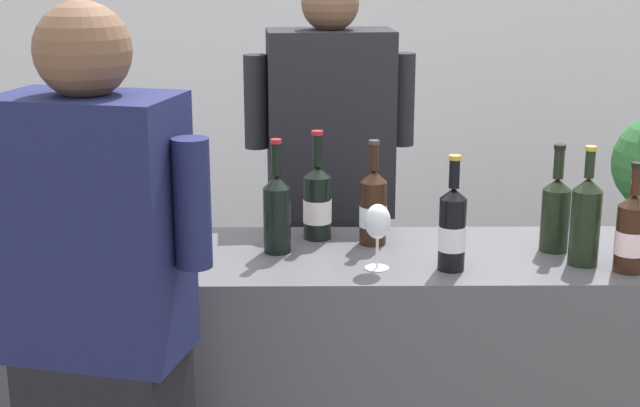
% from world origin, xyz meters
% --- Properties ---
extents(wall_back, '(8.00, 0.10, 2.80)m').
position_xyz_m(wall_back, '(0.00, 2.60, 1.40)').
color(wall_back, white).
rests_on(wall_back, ground_plane).
extents(counter, '(2.33, 0.53, 0.95)m').
position_xyz_m(counter, '(0.00, 0.00, 0.48)').
color(counter, '#4C4C51').
rests_on(counter, ground_plane).
extents(wine_bottle_0, '(0.08, 0.08, 0.34)m').
position_xyz_m(wine_bottle_0, '(-0.50, 0.12, 1.08)').
color(wine_bottle_0, black).
rests_on(wine_bottle_0, counter).
extents(wine_bottle_1, '(0.08, 0.08, 0.33)m').
position_xyz_m(wine_bottle_1, '(-0.64, -0.06, 1.07)').
color(wine_bottle_1, black).
rests_on(wine_bottle_1, counter).
extents(wine_bottle_2, '(0.08, 0.08, 0.33)m').
position_xyz_m(wine_bottle_2, '(0.63, -0.10, 1.08)').
color(wine_bottle_2, black).
rests_on(wine_bottle_2, counter).
extents(wine_bottle_3, '(0.08, 0.08, 0.31)m').
position_xyz_m(wine_bottle_3, '(0.58, 0.03, 1.07)').
color(wine_bottle_3, black).
rests_on(wine_bottle_3, counter).
extents(wine_bottle_4, '(0.08, 0.08, 0.34)m').
position_xyz_m(wine_bottle_4, '(-0.52, -0.03, 1.07)').
color(wine_bottle_4, black).
rests_on(wine_bottle_4, counter).
extents(wine_bottle_5, '(0.08, 0.08, 0.31)m').
position_xyz_m(wine_bottle_5, '(0.06, 0.10, 1.07)').
color(wine_bottle_5, black).
rests_on(wine_bottle_5, counter).
extents(wine_bottle_6, '(0.08, 0.08, 0.33)m').
position_xyz_m(wine_bottle_6, '(-0.22, 0.02, 1.08)').
color(wine_bottle_6, black).
rests_on(wine_bottle_6, counter).
extents(wine_bottle_7, '(0.07, 0.07, 0.32)m').
position_xyz_m(wine_bottle_7, '(0.26, -0.14, 1.07)').
color(wine_bottle_7, black).
rests_on(wine_bottle_7, counter).
extents(wine_bottle_8, '(0.08, 0.08, 0.30)m').
position_xyz_m(wine_bottle_8, '(0.74, -0.15, 1.06)').
color(wine_bottle_8, black).
rests_on(wine_bottle_8, counter).
extents(wine_bottle_9, '(0.09, 0.09, 0.33)m').
position_xyz_m(wine_bottle_9, '(-0.10, 0.15, 1.07)').
color(wine_bottle_9, black).
rests_on(wine_bottle_9, counter).
extents(wine_bottle_10, '(0.08, 0.08, 0.31)m').
position_xyz_m(wine_bottle_10, '(-0.88, 0.10, 1.07)').
color(wine_bottle_10, black).
rests_on(wine_bottle_10, counter).
extents(wine_glass, '(0.07, 0.07, 0.18)m').
position_xyz_m(wine_glass, '(0.06, -0.13, 1.08)').
color(wine_glass, silver).
rests_on(wine_glass, counter).
extents(person_server, '(0.58, 0.28, 1.73)m').
position_xyz_m(person_server, '(-0.06, 0.57, 0.84)').
color(person_server, black).
rests_on(person_server, ground_plane).
extents(person_guest, '(0.53, 0.33, 1.70)m').
position_xyz_m(person_guest, '(-0.60, -0.57, 0.83)').
color(person_guest, black).
rests_on(person_guest, ground_plane).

